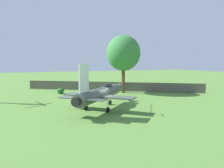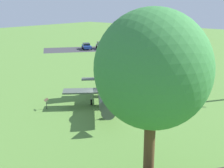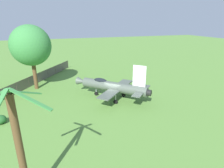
{
  "view_description": "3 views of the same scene",
  "coord_description": "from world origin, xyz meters",
  "px_view_note": "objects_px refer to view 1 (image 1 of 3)",
  "views": [
    {
      "loc": [
        -22.33,
        8.25,
        5.66
      ],
      "look_at": [
        4.39,
        -3.43,
        2.5
      ],
      "focal_mm": 32.4,
      "sensor_mm": 36.0,
      "label": 1
    },
    {
      "loc": [
        18.79,
        -21.23,
        10.71
      ],
      "look_at": [
        0.78,
        0.26,
        2.69
      ],
      "focal_mm": 45.75,
      "sensor_mm": 36.0,
      "label": 2
    },
    {
      "loc": [
        8.65,
        23.75,
        11.12
      ],
      "look_at": [
        0.66,
        1.15,
        2.8
      ],
      "focal_mm": 29.52,
      "sensor_mm": 36.0,
      "label": 3
    }
  ],
  "objects_px": {
    "shrub_near_fence": "(61,91)",
    "info_plaque": "(151,107)",
    "shade_tree": "(123,53)",
    "display_jet": "(102,93)"
  },
  "relations": [
    {
      "from": "display_jet",
      "to": "shrub_near_fence",
      "type": "relative_size",
      "value": 7.4
    },
    {
      "from": "shade_tree",
      "to": "shrub_near_fence",
      "type": "relative_size",
      "value": 7.64
    },
    {
      "from": "shrub_near_fence",
      "to": "info_plaque",
      "type": "bearing_deg",
      "value": -160.98
    },
    {
      "from": "display_jet",
      "to": "shade_tree",
      "type": "distance_m",
      "value": 14.6
    },
    {
      "from": "display_jet",
      "to": "shade_tree",
      "type": "bearing_deg",
      "value": 8.08
    },
    {
      "from": "display_jet",
      "to": "shrub_near_fence",
      "type": "bearing_deg",
      "value": 56.0
    },
    {
      "from": "shade_tree",
      "to": "shrub_near_fence",
      "type": "height_order",
      "value": "shade_tree"
    },
    {
      "from": "info_plaque",
      "to": "shrub_near_fence",
      "type": "bearing_deg",
      "value": 19.02
    },
    {
      "from": "shrub_near_fence",
      "to": "info_plaque",
      "type": "distance_m",
      "value": 19.99
    },
    {
      "from": "shrub_near_fence",
      "to": "info_plaque",
      "type": "xyz_separation_m",
      "value": [
        -18.9,
        -6.51,
        0.34
      ]
    }
  ]
}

